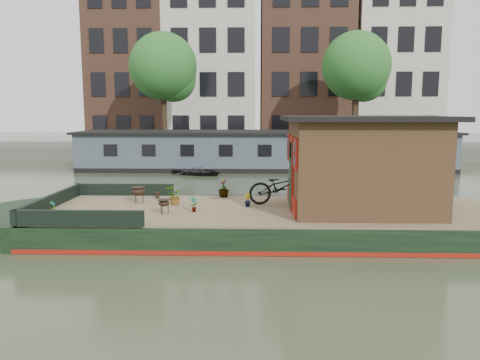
{
  "coord_description": "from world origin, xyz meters",
  "views": [
    {
      "loc": [
        -0.56,
        -12.01,
        3.18
      ],
      "look_at": [
        -0.93,
        0.5,
        1.34
      ],
      "focal_mm": 35.0,
      "sensor_mm": 36.0,
      "label": 1
    }
  ],
  "objects_px": {
    "potted_plant_a": "(194,204)",
    "brazier_front": "(164,207)",
    "cabin": "(361,163)",
    "dinghy": "(197,169)",
    "bicycle": "(281,187)",
    "brazier_rear": "(138,195)"
  },
  "relations": [
    {
      "from": "bicycle",
      "to": "brazier_front",
      "type": "relative_size",
      "value": 5.01
    },
    {
      "from": "brazier_front",
      "to": "dinghy",
      "type": "distance_m",
      "value": 12.16
    },
    {
      "from": "bicycle",
      "to": "dinghy",
      "type": "height_order",
      "value": "bicycle"
    },
    {
      "from": "bicycle",
      "to": "brazier_front",
      "type": "distance_m",
      "value": 3.32
    },
    {
      "from": "brazier_front",
      "to": "potted_plant_a",
      "type": "bearing_deg",
      "value": 19.05
    },
    {
      "from": "brazier_front",
      "to": "brazier_rear",
      "type": "distance_m",
      "value": 1.75
    },
    {
      "from": "cabin",
      "to": "potted_plant_a",
      "type": "bearing_deg",
      "value": -174.85
    },
    {
      "from": "bicycle",
      "to": "brazier_rear",
      "type": "distance_m",
      "value": 4.01
    },
    {
      "from": "potted_plant_a",
      "to": "brazier_front",
      "type": "distance_m",
      "value": 0.76
    },
    {
      "from": "bicycle",
      "to": "brazier_front",
      "type": "bearing_deg",
      "value": 102.68
    },
    {
      "from": "bicycle",
      "to": "potted_plant_a",
      "type": "relative_size",
      "value": 4.59
    },
    {
      "from": "cabin",
      "to": "dinghy",
      "type": "distance_m",
      "value": 12.9
    },
    {
      "from": "cabin",
      "to": "brazier_front",
      "type": "xyz_separation_m",
      "value": [
        -4.99,
        -0.63,
        -1.05
      ]
    },
    {
      "from": "potted_plant_a",
      "to": "dinghy",
      "type": "bearing_deg",
      "value": 96.5
    },
    {
      "from": "brazier_front",
      "to": "brazier_rear",
      "type": "relative_size",
      "value": 0.82
    },
    {
      "from": "brazier_front",
      "to": "brazier_rear",
      "type": "height_order",
      "value": "brazier_rear"
    },
    {
      "from": "brazier_rear",
      "to": "dinghy",
      "type": "bearing_deg",
      "value": 88.05
    },
    {
      "from": "potted_plant_a",
      "to": "brazier_front",
      "type": "relative_size",
      "value": 1.09
    },
    {
      "from": "potted_plant_a",
      "to": "cabin",
      "type": "bearing_deg",
      "value": 5.15
    },
    {
      "from": "potted_plant_a",
      "to": "brazier_rear",
      "type": "relative_size",
      "value": 0.89
    },
    {
      "from": "potted_plant_a",
      "to": "brazier_rear",
      "type": "bearing_deg",
      "value": 145.39
    },
    {
      "from": "potted_plant_a",
      "to": "dinghy",
      "type": "height_order",
      "value": "potted_plant_a"
    }
  ]
}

